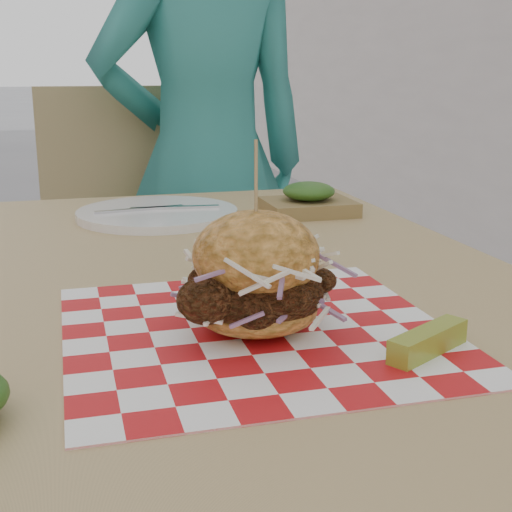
# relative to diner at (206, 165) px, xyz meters

# --- Properties ---
(diner) EXTENTS (0.58, 0.41, 1.52)m
(diner) POSITION_rel_diner_xyz_m (0.00, 0.00, 0.00)
(diner) COLOR teal
(diner) RESTS_ON ground
(patio_table) EXTENTS (0.80, 1.20, 0.75)m
(patio_table) POSITION_rel_diner_xyz_m (-0.19, -0.92, -0.09)
(patio_table) COLOR tan
(patio_table) RESTS_ON ground
(patio_chair) EXTENTS (0.44, 0.45, 0.95)m
(patio_chair) POSITION_rel_diner_xyz_m (-0.20, 0.07, -0.21)
(patio_chair) COLOR tan
(patio_chair) RESTS_ON ground
(paper_liner) EXTENTS (0.36, 0.36, 0.00)m
(paper_liner) POSITION_rel_diner_xyz_m (-0.17, -1.11, -0.01)
(paper_liner) COLOR red
(paper_liner) RESTS_ON patio_table
(sandwich) EXTENTS (0.16, 0.16, 0.18)m
(sandwich) POSITION_rel_diner_xyz_m (-0.17, -1.11, 0.04)
(sandwich) COLOR gold
(sandwich) RESTS_ON paper_liner
(pickle_spear) EXTENTS (0.09, 0.07, 0.02)m
(pickle_spear) POSITION_rel_diner_xyz_m (-0.04, -1.20, 0.00)
(pickle_spear) COLOR olive
(pickle_spear) RESTS_ON paper_liner
(place_setting) EXTENTS (0.27, 0.27, 0.02)m
(place_setting) POSITION_rel_diner_xyz_m (-0.19, -0.55, -0.01)
(place_setting) COLOR white
(place_setting) RESTS_ON patio_table
(kraft_tray) EXTENTS (0.15, 0.12, 0.06)m
(kraft_tray) POSITION_rel_diner_xyz_m (0.06, -0.58, 0.01)
(kraft_tray) COLOR olive
(kraft_tray) RESTS_ON patio_table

